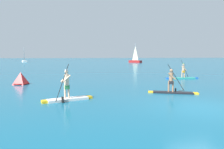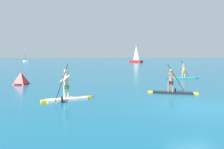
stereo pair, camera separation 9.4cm
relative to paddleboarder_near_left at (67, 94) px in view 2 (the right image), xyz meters
name	(u,v)px [view 2 (the right image)]	position (x,y,z in m)	size (l,w,h in m)	color
ground	(198,107)	(6.23, -2.83, -0.36)	(440.00, 440.00, 0.00)	#145B7A
paddleboarder_near_left	(67,94)	(0.00, 0.00, 0.00)	(2.81, 1.25, 2.06)	white
paddleboarder_mid_center	(172,87)	(6.82, 0.87, 0.02)	(3.10, 1.63, 1.97)	black
paddleboarder_far_right	(183,76)	(12.19, 8.55, -0.04)	(3.57, 0.87, 2.01)	teal
race_marker_buoy	(21,79)	(-3.98, 7.39, 0.10)	(1.39, 1.39, 1.05)	red
sailboat_left_horizon	(25,60)	(-16.97, 73.60, 0.37)	(3.07, 6.43, 5.88)	white
sailboat_right_horizon	(136,60)	(23.51, 58.69, 0.51)	(3.92, 5.04, 6.94)	#A51E1E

